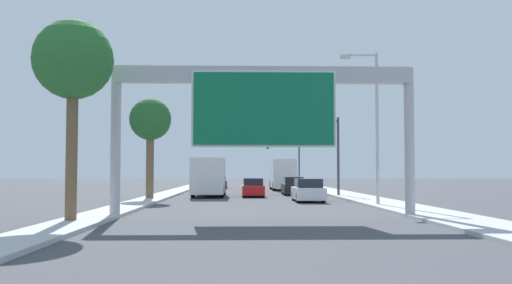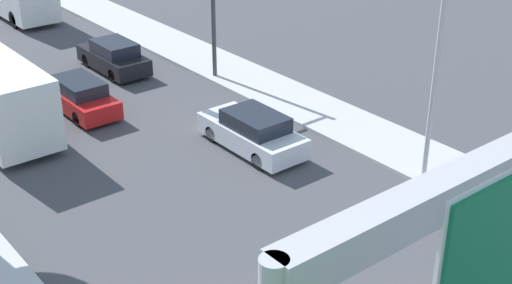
# 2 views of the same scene
# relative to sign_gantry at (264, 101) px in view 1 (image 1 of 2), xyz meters

# --- Properties ---
(sidewalk_right) EXTENTS (3.00, 120.00, 0.15)m
(sidewalk_right) POSITION_rel_sign_gantry_xyz_m (7.75, 42.12, -5.03)
(sidewalk_right) COLOR #B9B9B9
(sidewalk_right) RESTS_ON ground
(median_strip_left) EXTENTS (2.00, 120.00, 0.15)m
(median_strip_left) POSITION_rel_sign_gantry_xyz_m (-7.25, 42.12, -5.03)
(median_strip_left) COLOR #B9B9B9
(median_strip_left) RESTS_ON ground
(sign_gantry) EXTENTS (13.34, 0.73, 6.62)m
(sign_gantry) POSITION_rel_sign_gantry_xyz_m (0.00, 0.00, 0.00)
(sign_gantry) COLOR #B2B2B7
(sign_gantry) RESTS_ON ground
(car_mid_right) EXTENTS (1.80, 4.20, 1.46)m
(car_mid_right) POSITION_rel_sign_gantry_xyz_m (-3.50, 42.18, -4.42)
(car_mid_right) COLOR black
(car_mid_right) RESTS_ON ground
(car_mid_left) EXTENTS (1.86, 4.64, 1.53)m
(car_mid_left) POSITION_rel_sign_gantry_xyz_m (3.50, 13.15, -4.39)
(car_mid_left) COLOR silver
(car_mid_left) RESTS_ON ground
(car_mid_center) EXTENTS (1.77, 4.37, 1.53)m
(car_mid_center) POSITION_rel_sign_gantry_xyz_m (3.50, 23.96, -4.39)
(car_mid_center) COLOR black
(car_mid_center) RESTS_ON ground
(car_near_center) EXTENTS (1.71, 4.75, 1.47)m
(car_near_center) POSITION_rel_sign_gantry_xyz_m (0.00, 20.64, -4.41)
(car_near_center) COLOR red
(car_near_center) RESTS_ON ground
(truck_box_primary) EXTENTS (2.39, 8.43, 3.24)m
(truck_box_primary) POSITION_rel_sign_gantry_xyz_m (3.50, 36.15, -3.46)
(truck_box_primary) COLOR white
(truck_box_primary) RESTS_ON ground
(truck_box_secondary) EXTENTS (2.47, 8.39, 3.03)m
(truck_box_secondary) POSITION_rel_sign_gantry_xyz_m (-3.50, 20.79, -3.56)
(truck_box_secondary) COLOR navy
(truck_box_secondary) RESTS_ON ground
(traffic_light_near_intersection) EXTENTS (4.84, 0.32, 6.30)m
(traffic_light_near_intersection) POSITION_rel_sign_gantry_xyz_m (5.22, 20.12, -0.82)
(traffic_light_near_intersection) COLOR #3D3D3F
(traffic_light_near_intersection) RESTS_ON ground
(traffic_light_mid_block) EXTENTS (4.62, 0.32, 6.38)m
(traffic_light_mid_block) POSITION_rel_sign_gantry_xyz_m (5.31, 50.12, -0.79)
(traffic_light_mid_block) COLOR #3D3D3F
(traffic_light_mid_block) RESTS_ON ground
(palm_tree_foreground) EXTENTS (3.12, 3.12, 7.95)m
(palm_tree_foreground) POSITION_rel_sign_gantry_xyz_m (-7.55, -2.59, 1.16)
(palm_tree_foreground) COLOR brown
(palm_tree_foreground) RESTS_ON ground
(palm_tree_background) EXTENTS (2.95, 2.95, 7.17)m
(palm_tree_background) POSITION_rel_sign_gantry_xyz_m (-7.37, 15.46, 0.42)
(palm_tree_background) COLOR brown
(palm_tree_background) RESTS_ON ground
(street_lamp_right) EXTENTS (2.21, 0.28, 8.88)m
(street_lamp_right) POSITION_rel_sign_gantry_xyz_m (6.61, 7.64, 0.06)
(street_lamp_right) COLOR #B2B2B7
(street_lamp_right) RESTS_ON ground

